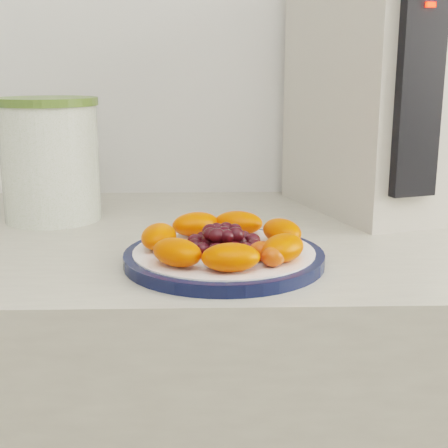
{
  "coord_description": "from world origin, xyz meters",
  "views": [
    {
      "loc": [
        -0.13,
        0.32,
        1.13
      ],
      "look_at": [
        -0.11,
        1.04,
        0.95
      ],
      "focal_mm": 50.0,
      "sensor_mm": 36.0,
      "label": 1
    }
  ],
  "objects": [
    {
      "name": "plate_face",
      "position": [
        -0.11,
        1.04,
        0.91
      ],
      "size": [
        0.22,
        0.22,
        0.02
      ],
      "primitive_type": "cylinder",
      "color": "white",
      "rests_on": "counter"
    },
    {
      "name": "fruit_plate",
      "position": [
        -0.1,
        1.04,
        0.93
      ],
      "size": [
        0.21,
        0.21,
        0.03
      ],
      "color": "#F23700",
      "rests_on": "plate_face"
    },
    {
      "name": "appliance_body",
      "position": [
        0.17,
        1.35,
        1.1
      ],
      "size": [
        0.31,
        0.37,
        0.39
      ],
      "primitive_type": "cube",
      "rotation": [
        0.0,
        0.0,
        0.31
      ],
      "color": "beige",
      "rests_on": "counter"
    },
    {
      "name": "canister",
      "position": [
        -0.37,
        1.29,
        0.99
      ],
      "size": [
        0.17,
        0.17,
        0.18
      ],
      "primitive_type": "cylinder",
      "rotation": [
        0.0,
        0.0,
        0.16
      ],
      "color": "#4D6718",
      "rests_on": "counter"
    },
    {
      "name": "canister_lid",
      "position": [
        -0.37,
        1.29,
        1.08
      ],
      "size": [
        0.18,
        0.18,
        0.01
      ],
      "primitive_type": "cylinder",
      "rotation": [
        0.0,
        0.0,
        0.16
      ],
      "color": "#516C2A",
      "rests_on": "canister"
    },
    {
      "name": "appliance_led",
      "position": [
        0.17,
        1.17,
        1.21
      ],
      "size": [
        0.01,
        0.01,
        0.01
      ],
      "primitive_type": "cube",
      "rotation": [
        0.0,
        0.0,
        0.31
      ],
      "color": "#FF0C05",
      "rests_on": "appliance_panel"
    },
    {
      "name": "plate_rim",
      "position": [
        -0.11,
        1.04,
        0.91
      ],
      "size": [
        0.24,
        0.24,
        0.01
      ],
      "primitive_type": "cylinder",
      "color": "#0C1433",
      "rests_on": "counter"
    },
    {
      "name": "appliance_panel",
      "position": [
        0.16,
        1.18,
        1.1
      ],
      "size": [
        0.07,
        0.04,
        0.29
      ],
      "primitive_type": "cube",
      "rotation": [
        0.0,
        0.0,
        0.31
      ],
      "color": "black",
      "rests_on": "appliance_body"
    }
  ]
}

